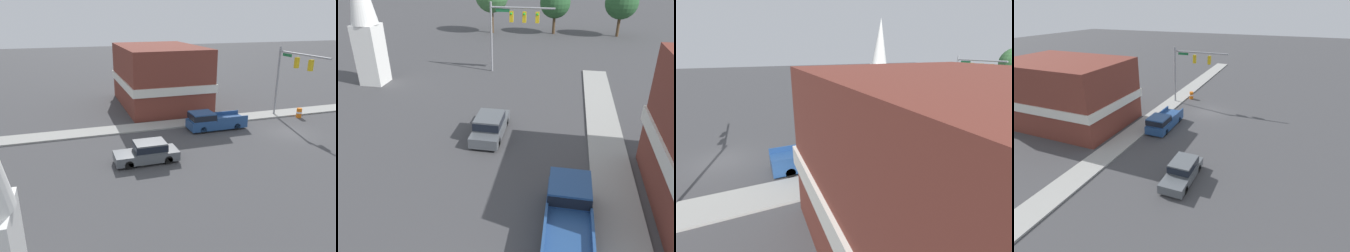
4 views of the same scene
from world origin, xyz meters
The scene contains 6 objects.
far_signal_assembly centered at (-3.04, 28.40, 5.19)m, with size 6.49×0.49×7.10m.
car_lead centered at (-2.20, 14.46, 0.83)m, with size 1.90×4.82×1.61m.
pickup_truck_parked centered at (3.26, 6.64, 0.89)m, with size 2.08×5.72×1.80m.
church_steeple centered at (-15.64, 22.76, 6.53)m, with size 2.42×2.42×12.48m.
backdrop_tree_left_mid centered at (0.30, 48.38, 4.66)m, with size 4.63×4.63×6.99m.
backdrop_tree_center centered at (10.02, 48.23, 4.94)m, with size 4.84×4.84×7.37m.
Camera 2 is at (2.52, -5.03, 11.30)m, focal length 35.00 mm.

